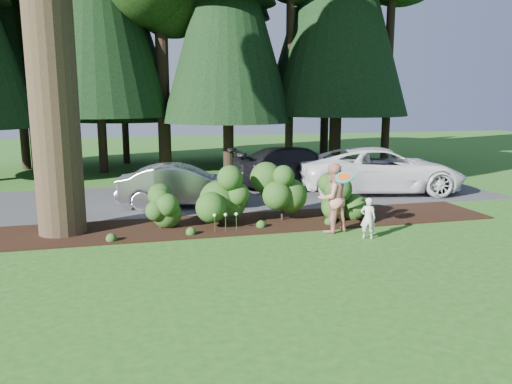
{
  "coord_description": "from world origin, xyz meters",
  "views": [
    {
      "loc": [
        -2.79,
        -10.61,
        3.6
      ],
      "look_at": [
        0.3,
        1.39,
        1.3
      ],
      "focal_mm": 35.0,
      "sensor_mm": 36.0,
      "label": 1
    }
  ],
  "objects_px": {
    "car_silver_wagon": "(182,185)",
    "car_white_suv": "(381,170)",
    "frisbee": "(344,177)",
    "car_dark_suv": "(300,167)",
    "adult": "(332,198)",
    "child": "(368,218)"
  },
  "relations": [
    {
      "from": "car_white_suv",
      "to": "child",
      "type": "xyz_separation_m",
      "value": [
        -3.49,
        -5.85,
        -0.36
      ]
    },
    {
      "from": "car_white_suv",
      "to": "adult",
      "type": "distance_m",
      "value": 6.5
    },
    {
      "from": "car_silver_wagon",
      "to": "car_white_suv",
      "type": "distance_m",
      "value": 7.8
    },
    {
      "from": "car_white_suv",
      "to": "frisbee",
      "type": "xyz_separation_m",
      "value": [
        -4.03,
        -5.48,
        0.7
      ]
    },
    {
      "from": "car_silver_wagon",
      "to": "child",
      "type": "xyz_separation_m",
      "value": [
        4.28,
        -5.17,
        -0.19
      ]
    },
    {
      "from": "child",
      "to": "adult",
      "type": "xyz_separation_m",
      "value": [
        -0.66,
        0.85,
        0.4
      ]
    },
    {
      "from": "car_silver_wagon",
      "to": "adult",
      "type": "bearing_deg",
      "value": -131.93
    },
    {
      "from": "car_white_suv",
      "to": "frisbee",
      "type": "relative_size",
      "value": 11.93
    },
    {
      "from": "car_silver_wagon",
      "to": "car_dark_suv",
      "type": "bearing_deg",
      "value": -55.17
    },
    {
      "from": "car_dark_suv",
      "to": "child",
      "type": "xyz_separation_m",
      "value": [
        -0.83,
        -7.75,
        -0.31
      ]
    },
    {
      "from": "child",
      "to": "car_silver_wagon",
      "type": "bearing_deg",
      "value": -25.98
    },
    {
      "from": "child",
      "to": "frisbee",
      "type": "xyz_separation_m",
      "value": [
        -0.54,
        0.37,
        1.06
      ]
    },
    {
      "from": "car_white_suv",
      "to": "adult",
      "type": "xyz_separation_m",
      "value": [
        -4.15,
        -5.0,
        0.04
      ]
    },
    {
      "from": "child",
      "to": "adult",
      "type": "height_order",
      "value": "adult"
    },
    {
      "from": "car_silver_wagon",
      "to": "adult",
      "type": "height_order",
      "value": "adult"
    },
    {
      "from": "car_white_suv",
      "to": "car_silver_wagon",
      "type": "bearing_deg",
      "value": 106.17
    },
    {
      "from": "car_silver_wagon",
      "to": "child",
      "type": "bearing_deg",
      "value": -132.27
    },
    {
      "from": "car_silver_wagon",
      "to": "adult",
      "type": "relative_size",
      "value": 2.27
    },
    {
      "from": "frisbee",
      "to": "car_dark_suv",
      "type": "bearing_deg",
      "value": 79.43
    },
    {
      "from": "car_dark_suv",
      "to": "frisbee",
      "type": "xyz_separation_m",
      "value": [
        -1.38,
        -7.37,
        0.74
      ]
    },
    {
      "from": "car_dark_suv",
      "to": "car_silver_wagon",
      "type": "bearing_deg",
      "value": 117.2
    },
    {
      "from": "car_silver_wagon",
      "to": "car_white_suv",
      "type": "height_order",
      "value": "car_white_suv"
    }
  ]
}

